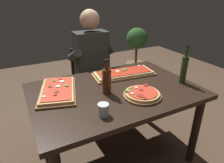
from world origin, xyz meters
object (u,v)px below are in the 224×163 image
object	(u,v)px
wine_bottle_dark	(184,69)
seated_diner	(93,62)
pizza_round_far	(142,94)
tumbler_near_camera	(103,110)
pizza_rectangular_front	(124,73)
potted_plant_corner	(136,53)
pizza_rectangular_left	(58,90)
diner_chair	(90,78)
dining_table	(115,99)
oil_bottle_amber	(107,80)

from	to	relation	value
wine_bottle_dark	seated_diner	size ratio (longest dim) A/B	0.26
pizza_round_far	tumbler_near_camera	xyz separation A→B (m)	(-0.38, -0.09, 0.02)
pizza_round_far	seated_diner	size ratio (longest dim) A/B	0.23
pizza_rectangular_front	tumbler_near_camera	world-z (taller)	tumbler_near_camera
potted_plant_corner	wine_bottle_dark	bearing A→B (deg)	-111.07
tumbler_near_camera	pizza_rectangular_left	bearing A→B (deg)	112.67
wine_bottle_dark	tumbler_near_camera	bearing A→B (deg)	-170.58
wine_bottle_dark	potted_plant_corner	world-z (taller)	wine_bottle_dark
pizza_rectangular_front	pizza_round_far	xyz separation A→B (m)	(-0.09, -0.44, 0.00)
wine_bottle_dark	seated_diner	bearing A→B (deg)	119.25
pizza_round_far	diner_chair	size ratio (longest dim) A/B	0.35
pizza_rectangular_front	diner_chair	distance (m)	0.70
wine_bottle_dark	tumbler_near_camera	distance (m)	0.88
diner_chair	pizza_round_far	bearing A→B (deg)	-88.47
pizza_rectangular_left	pizza_round_far	distance (m)	0.69
dining_table	pizza_rectangular_front	world-z (taller)	pizza_rectangular_front
oil_bottle_amber	potted_plant_corner	size ratio (longest dim) A/B	0.31
tumbler_near_camera	seated_diner	xyz separation A→B (m)	(0.36, 1.05, -0.04)
pizza_rectangular_left	wine_bottle_dark	xyz separation A→B (m)	(1.06, -0.33, 0.12)
dining_table	pizza_round_far	world-z (taller)	pizza_round_far
seated_diner	diner_chair	bearing A→B (deg)	90.00
diner_chair	tumbler_near_camera	bearing A→B (deg)	-106.92
dining_table	pizza_round_far	distance (m)	0.28
dining_table	pizza_rectangular_front	size ratio (longest dim) A/B	2.22
pizza_rectangular_front	oil_bottle_amber	xyz separation A→B (m)	(-0.31, -0.26, 0.09)
dining_table	oil_bottle_amber	bearing A→B (deg)	-159.06
tumbler_near_camera	diner_chair	bearing A→B (deg)	73.08
oil_bottle_amber	diner_chair	distance (m)	0.98
wine_bottle_dark	seated_diner	xyz separation A→B (m)	(-0.51, 0.90, -0.13)
pizza_round_far	wine_bottle_dark	xyz separation A→B (m)	(0.48, 0.05, 0.12)
pizza_rectangular_front	tumbler_near_camera	distance (m)	0.72
dining_table	diner_chair	world-z (taller)	diner_chair
pizza_rectangular_left	wine_bottle_dark	world-z (taller)	wine_bottle_dark
tumbler_near_camera	seated_diner	bearing A→B (deg)	71.27
pizza_rectangular_front	seated_diner	world-z (taller)	seated_diner
pizza_rectangular_left	pizza_round_far	bearing A→B (deg)	-32.87
oil_bottle_amber	wine_bottle_dark	bearing A→B (deg)	-10.81
pizza_rectangular_left	diner_chair	world-z (taller)	diner_chair
dining_table	tumbler_near_camera	distance (m)	0.42
pizza_rectangular_left	seated_diner	xyz separation A→B (m)	(0.55, 0.58, -0.02)
oil_bottle_amber	diner_chair	size ratio (longest dim) A/B	0.33
oil_bottle_amber	pizza_rectangular_left	bearing A→B (deg)	151.63
pizza_rectangular_left	oil_bottle_amber	bearing A→B (deg)	-28.37
oil_bottle_amber	tumbler_near_camera	world-z (taller)	oil_bottle_amber
oil_bottle_amber	diner_chair	bearing A→B (deg)	77.70
oil_bottle_amber	pizza_rectangular_front	bearing A→B (deg)	39.96
tumbler_near_camera	potted_plant_corner	size ratio (longest dim) A/B	0.09
wine_bottle_dark	diner_chair	distance (m)	1.21
potted_plant_corner	dining_table	bearing A→B (deg)	-129.34
dining_table	pizza_rectangular_left	world-z (taller)	pizza_rectangular_left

